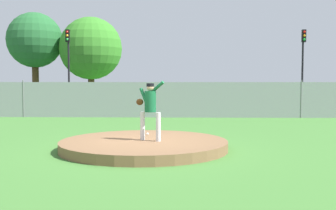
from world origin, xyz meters
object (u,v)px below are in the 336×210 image
(parked_car_white, at_px, (42,98))
(traffic_light_far, at_px, (303,55))
(pitcher_youth, at_px, (150,105))
(parked_car_slate, at_px, (189,99))
(baseball, at_px, (147,134))
(parked_car_teal, at_px, (246,99))
(traffic_cone_orange, at_px, (108,106))
(traffic_light_near, at_px, (68,55))

(parked_car_white, relative_size, traffic_light_far, 0.81)
(pitcher_youth, distance_m, parked_car_slate, 14.32)
(pitcher_youth, distance_m, traffic_light_far, 21.19)
(parked_car_slate, bearing_deg, pitcher_youth, -95.56)
(baseball, relative_size, traffic_light_far, 0.01)
(parked_car_teal, distance_m, traffic_cone_orange, 8.88)
(baseball, xyz_separation_m, parked_car_slate, (1.55, 13.09, 0.50))
(traffic_light_far, bearing_deg, parked_car_slate, -152.32)
(parked_car_slate, xyz_separation_m, traffic_cone_orange, (-5.24, 0.73, -0.54))
(pitcher_youth, relative_size, parked_car_teal, 0.36)
(parked_car_white, xyz_separation_m, traffic_light_far, (17.94, 3.64, 2.98))
(parked_car_teal, relative_size, traffic_cone_orange, 8.39)
(baseball, relative_size, parked_car_teal, 0.02)
(parked_car_white, relative_size, traffic_light_near, 0.81)
(pitcher_youth, bearing_deg, parked_car_white, 118.63)
(parked_car_teal, height_order, traffic_light_near, traffic_light_near)
(parked_car_slate, bearing_deg, traffic_light_far, 27.68)
(baseball, distance_m, parked_car_teal, 14.46)
(baseball, xyz_separation_m, traffic_light_far, (9.92, 17.49, 3.48))
(parked_car_teal, xyz_separation_m, parked_car_white, (-13.18, 0.35, 0.01))
(baseball, relative_size, traffic_light_near, 0.01)
(parked_car_slate, relative_size, traffic_light_far, 0.82)
(parked_car_white, bearing_deg, traffic_light_far, 11.47)
(parked_car_teal, height_order, traffic_cone_orange, parked_car_teal)
(traffic_light_near, bearing_deg, parked_car_white, -103.78)
(parked_car_white, relative_size, traffic_cone_orange, 8.29)
(baseball, relative_size, parked_car_slate, 0.02)
(parked_car_teal, xyz_separation_m, traffic_cone_orange, (-8.85, 0.32, -0.53))
(baseball, bearing_deg, pitcher_youth, -81.87)
(traffic_cone_orange, distance_m, traffic_light_near, 6.02)
(traffic_light_near, distance_m, traffic_light_far, 17.12)
(traffic_cone_orange, bearing_deg, traffic_light_near, 136.00)
(parked_car_slate, xyz_separation_m, traffic_light_near, (-8.75, 4.11, 3.00))
(traffic_cone_orange, bearing_deg, parked_car_slate, -7.87)
(parked_car_white, bearing_deg, traffic_light_near, 76.22)
(baseball, relative_size, traffic_cone_orange, 0.13)
(baseball, xyz_separation_m, parked_car_teal, (5.16, 13.50, 0.49))
(pitcher_youth, bearing_deg, traffic_light_near, 111.86)
(traffic_light_near, height_order, traffic_light_far, traffic_light_near)
(parked_car_teal, bearing_deg, traffic_light_far, 39.95)
(parked_car_white, distance_m, traffic_light_near, 4.58)
(pitcher_youth, xyz_separation_m, baseball, (-0.16, 1.15, -0.95))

